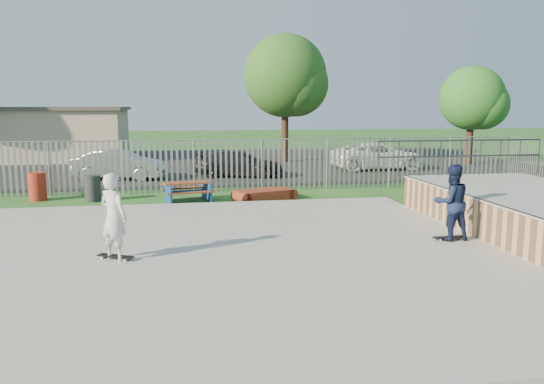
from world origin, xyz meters
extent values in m
plane|color=#1F4E1B|center=(0.00, 0.00, 0.00)|extent=(120.00, 120.00, 0.00)
cube|color=#999A95|center=(0.00, 0.00, 0.07)|extent=(15.00, 12.00, 0.15)
cube|color=tan|center=(9.50, 1.00, 0.53)|extent=(4.00, 7.00, 1.05)
cube|color=#9E9E99|center=(9.50, 1.00, 1.07)|extent=(4.05, 7.05, 0.04)
cylinder|color=#383A3F|center=(7.52, 1.00, 1.08)|extent=(0.06, 7.00, 0.06)
cube|color=brown|center=(0.73, 7.08, 0.66)|extent=(1.71, 0.94, 0.05)
cube|color=brown|center=(0.84, 6.55, 0.39)|extent=(1.63, 0.57, 0.04)
cube|color=brown|center=(0.62, 7.61, 0.39)|extent=(1.63, 0.57, 0.04)
cube|color=navy|center=(0.73, 7.08, 0.33)|extent=(1.66, 1.52, 0.66)
cube|color=maroon|center=(3.39, 6.94, 0.18)|extent=(2.05, 1.50, 0.37)
cylinder|color=maroon|center=(-4.42, 8.18, 0.49)|extent=(0.59, 0.59, 0.98)
cylinder|color=#27282A|center=(-2.50, 7.71, 0.45)|extent=(0.54, 0.54, 0.90)
cube|color=black|center=(0.00, 19.00, 0.01)|extent=(40.00, 18.00, 0.02)
imported|color=#AFAEB3|center=(-2.20, 13.08, 0.68)|extent=(4.21, 2.22, 1.32)
imported|color=black|center=(3.16, 13.20, 0.62)|extent=(4.39, 2.62, 1.19)
imported|color=white|center=(10.54, 14.79, 0.70)|extent=(4.98, 2.41, 1.37)
cube|color=#C1B194|center=(-8.00, 23.00, 1.50)|extent=(10.00, 6.00, 3.00)
cube|color=#4C4742|center=(-8.00, 23.00, 3.10)|extent=(10.40, 6.40, 0.20)
cylinder|color=#432A1A|center=(6.51, 19.40, 2.13)|extent=(0.41, 0.41, 4.25)
sphere|color=#2A561D|center=(6.51, 19.40, 4.97)|extent=(4.76, 4.76, 4.76)
cylinder|color=#3D2418|center=(16.44, 16.33, 1.58)|extent=(0.38, 0.38, 3.15)
sphere|color=#296221|center=(16.44, 16.33, 3.68)|extent=(3.53, 3.53, 3.53)
cube|color=black|center=(6.76, 0.15, 0.21)|extent=(0.81, 0.24, 0.02)
cube|color=black|center=(-0.81, -0.20, 0.21)|extent=(0.80, 0.56, 0.02)
imported|color=#131B3B|center=(6.76, 0.15, 1.05)|extent=(0.90, 0.72, 1.79)
imported|color=silver|center=(-0.81, -0.20, 1.05)|extent=(0.78, 0.74, 1.79)
camera|label=1|loc=(0.63, -11.14, 3.28)|focal=35.00mm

